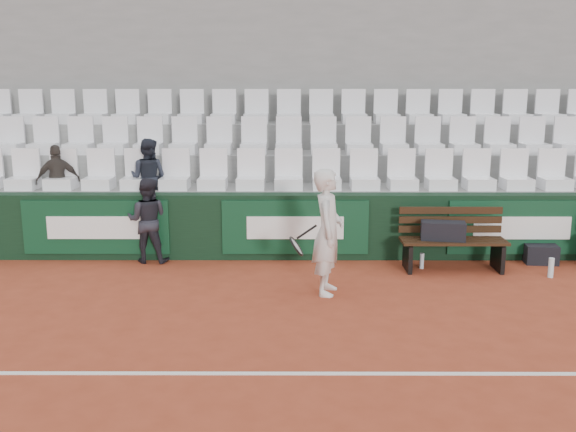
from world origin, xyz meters
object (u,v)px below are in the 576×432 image
object	(u,v)px
water_bottle_near	(422,261)
water_bottle_far	(551,268)
sports_bag_left	(443,231)
spectator_c	(147,149)
sports_bag_ground	(541,254)
ball_kid	(148,220)
spectator_b	(56,153)
tennis_player	(328,232)
bench_left	(453,255)

from	to	relation	value
water_bottle_near	water_bottle_far	distance (m)	1.76
sports_bag_left	water_bottle_near	distance (m)	0.54
water_bottle_far	spectator_c	bearing A→B (deg)	165.72
sports_bag_ground	ball_kid	size ratio (longest dim) A/B	0.36
sports_bag_left	water_bottle_far	distance (m)	1.55
sports_bag_left	water_bottle_near	bearing A→B (deg)	164.85
ball_kid	spectator_b	xyz separation A→B (m)	(-1.56, 0.72, 0.93)
ball_kid	sports_bag_left	bearing A→B (deg)	177.46
spectator_b	spectator_c	distance (m)	1.44
sports_bag_left	ball_kid	size ratio (longest dim) A/B	0.48
water_bottle_near	tennis_player	bearing A→B (deg)	-142.88
spectator_b	spectator_c	world-z (taller)	spectator_c
water_bottle_near	spectator_c	world-z (taller)	spectator_c
sports_bag_ground	sports_bag_left	bearing A→B (deg)	-167.76
ball_kid	water_bottle_near	bearing A→B (deg)	178.11
sports_bag_left	tennis_player	size ratio (longest dim) A/B	0.38
sports_bag_left	ball_kid	world-z (taller)	ball_kid
bench_left	sports_bag_ground	size ratio (longest dim) A/B	3.21
sports_bag_left	spectator_c	distance (m)	4.69
water_bottle_near	tennis_player	world-z (taller)	tennis_player
tennis_player	ball_kid	xyz separation A→B (m)	(-2.60, 1.44, -0.17)
bench_left	tennis_player	size ratio (longest dim) A/B	0.93
sports_bag_left	spectator_b	world-z (taller)	spectator_b
ball_kid	tennis_player	bearing A→B (deg)	154.10
sports_bag_left	sports_bag_ground	xyz separation A→B (m)	(1.57, 0.34, -0.44)
water_bottle_near	spectator_b	xyz separation A→B (m)	(-5.60, 1.07, 1.46)
tennis_player	ball_kid	distance (m)	2.98
spectator_c	water_bottle_near	bearing A→B (deg)	178.51
water_bottle_far	spectator_c	xyz separation A→B (m)	(-5.87, 1.49, 1.48)
sports_bag_ground	water_bottle_near	bearing A→B (deg)	-171.72
spectator_b	sports_bag_left	bearing A→B (deg)	146.87
bench_left	spectator_b	distance (m)	6.28
tennis_player	spectator_c	world-z (taller)	spectator_c
bench_left	ball_kid	distance (m)	4.51
spectator_b	spectator_c	size ratio (longest dim) A/B	0.92
water_bottle_far	spectator_b	size ratio (longest dim) A/B	0.24
tennis_player	ball_kid	size ratio (longest dim) A/B	1.26
sports_bag_ground	water_bottle_far	bearing A→B (deg)	-100.32
water_bottle_near	water_bottle_far	xyz separation A→B (m)	(1.71, -0.42, 0.02)
bench_left	water_bottle_far	size ratio (longest dim) A/B	5.45
sports_bag_left	spectator_c	size ratio (longest dim) A/B	0.50
water_bottle_near	water_bottle_far	bearing A→B (deg)	-13.82
tennis_player	spectator_c	distance (m)	3.57
spectator_c	bench_left	bearing A→B (deg)	179.01
sports_bag_ground	tennis_player	distance (m)	3.61
tennis_player	spectator_b	bearing A→B (deg)	152.53
water_bottle_far	sports_bag_ground	bearing A→B (deg)	79.68
water_bottle_near	water_bottle_far	world-z (taller)	water_bottle_far
water_bottle_far	sports_bag_left	bearing A→B (deg)	166.44
ball_kid	sports_bag_ground	bearing A→B (deg)	-177.75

